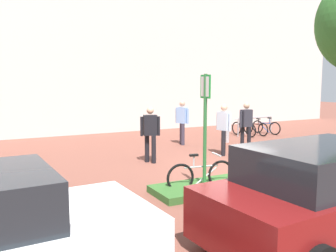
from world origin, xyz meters
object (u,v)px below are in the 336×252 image
at_px(bike_at_sign, 201,175).
at_px(bollard_steel, 227,131).
at_px(parking_sign_post, 205,116).
at_px(car_maroon_wagon, 328,194).
at_px(person_shirt_white, 224,126).
at_px(person_suited_dark, 246,123).
at_px(bike_rack_cluster, 255,127).
at_px(person_shirt_blue, 182,120).
at_px(person_suited_navy, 150,131).

height_order(bike_at_sign, bollard_steel, bollard_steel).
xyz_separation_m(parking_sign_post, bike_at_sign, (-0.01, 0.13, -1.38)).
xyz_separation_m(parking_sign_post, car_maroon_wagon, (0.28, -3.08, -0.97)).
distance_m(person_shirt_white, person_suited_dark, 1.32).
height_order(bollard_steel, person_shirt_white, person_shirt_white).
relative_size(bollard_steel, person_suited_dark, 0.52).
relative_size(bike_rack_cluster, person_suited_dark, 1.22).
relative_size(bike_at_sign, person_shirt_blue, 0.97).
height_order(person_shirt_blue, person_suited_dark, same).
relative_size(bike_rack_cluster, person_suited_navy, 1.22).
bearing_deg(bike_at_sign, bollard_steel, 48.56).
distance_m(bike_rack_cluster, person_suited_dark, 3.92).
xyz_separation_m(bollard_steel, person_suited_navy, (-4.31, -1.92, 0.53)).
bearing_deg(bike_at_sign, car_maroon_wagon, -84.84).
relative_size(bollard_steel, person_suited_navy, 0.52).
height_order(parking_sign_post, bike_at_sign, parking_sign_post).
relative_size(bollard_steel, person_shirt_white, 0.52).
xyz_separation_m(parking_sign_post, person_suited_dark, (4.07, 3.56, -0.75)).
xyz_separation_m(person_suited_navy, person_suited_dark, (3.94, 0.31, 0.00)).
bearing_deg(bike_rack_cluster, person_shirt_blue, -170.84).
distance_m(bike_rack_cluster, person_shirt_blue, 4.37).
bearing_deg(car_maroon_wagon, person_shirt_white, 67.96).
bearing_deg(bike_rack_cluster, person_suited_navy, -155.77).
height_order(person_shirt_blue, person_suited_navy, same).
relative_size(parking_sign_post, person_shirt_white, 1.55).
xyz_separation_m(bike_rack_cluster, person_shirt_white, (-4.02, -3.09, 0.63)).
height_order(bollard_steel, person_shirt_blue, person_shirt_blue).
distance_m(parking_sign_post, bike_at_sign, 1.39).
height_order(person_suited_navy, car_maroon_wagon, person_suited_navy).
bearing_deg(bike_rack_cluster, person_suited_dark, -135.55).
height_order(bollard_steel, car_maroon_wagon, car_maroon_wagon).
bearing_deg(parking_sign_post, car_maroon_wagon, -84.82).
distance_m(person_suited_dark, car_maroon_wagon, 7.65).
bearing_deg(person_suited_dark, person_shirt_white, -162.93).
relative_size(parking_sign_post, bike_rack_cluster, 1.26).
height_order(bike_rack_cluster, person_shirt_white, person_shirt_white).
xyz_separation_m(bike_rack_cluster, person_suited_dark, (-2.76, -2.71, 0.63)).
relative_size(person_shirt_blue, car_maroon_wagon, 0.39).
distance_m(person_shirt_blue, person_shirt_white, 2.42).
height_order(bike_rack_cluster, person_shirt_blue, person_shirt_blue).
relative_size(person_shirt_blue, person_suited_navy, 1.00).
relative_size(bike_at_sign, person_shirt_white, 0.97).
relative_size(bike_at_sign, car_maroon_wagon, 0.38).
xyz_separation_m(person_shirt_blue, person_shirt_white, (0.25, -2.41, 0.00)).
height_order(bike_rack_cluster, person_suited_dark, person_suited_dark).
distance_m(bike_rack_cluster, person_suited_navy, 7.37).
bearing_deg(person_shirt_white, person_suited_dark, 17.07).
distance_m(person_shirt_blue, person_suited_dark, 2.52).
height_order(person_shirt_blue, car_maroon_wagon, person_shirt_blue).
xyz_separation_m(person_shirt_white, car_maroon_wagon, (-2.53, -6.25, -0.23)).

